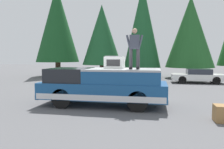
{
  "coord_description": "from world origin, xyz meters",
  "views": [
    {
      "loc": [
        -9.86,
        -1.64,
        2.18
      ],
      "look_at": [
        0.09,
        0.29,
        1.35
      ],
      "focal_mm": 35.34,
      "sensor_mm": 36.0,
      "label": 1
    }
  ],
  "objects_px": {
    "compressor_unit": "(115,62)",
    "parked_car_navy": "(135,76)",
    "wooden_crate": "(223,114)",
    "pickup_truck": "(103,86)",
    "person_on_truck_bed": "(134,48)",
    "parked_car_white": "(198,76)"
  },
  "relations": [
    {
      "from": "pickup_truck",
      "to": "person_on_truck_bed",
      "type": "distance_m",
      "value": 2.19
    },
    {
      "from": "compressor_unit",
      "to": "parked_car_white",
      "type": "relative_size",
      "value": 0.2
    },
    {
      "from": "person_on_truck_bed",
      "to": "compressor_unit",
      "type": "bearing_deg",
      "value": 67.56
    },
    {
      "from": "wooden_crate",
      "to": "pickup_truck",
      "type": "bearing_deg",
      "value": 69.85
    },
    {
      "from": "compressor_unit",
      "to": "parked_car_navy",
      "type": "height_order",
      "value": "compressor_unit"
    },
    {
      "from": "person_on_truck_bed",
      "to": "parked_car_navy",
      "type": "relative_size",
      "value": 0.41
    },
    {
      "from": "compressor_unit",
      "to": "person_on_truck_bed",
      "type": "distance_m",
      "value": 1.17
    },
    {
      "from": "parked_car_white",
      "to": "parked_car_navy",
      "type": "xyz_separation_m",
      "value": [
        -0.91,
        5.03,
        0.0
      ]
    },
    {
      "from": "pickup_truck",
      "to": "person_on_truck_bed",
      "type": "xyz_separation_m",
      "value": [
        -0.24,
        -1.39,
        1.68
      ]
    },
    {
      "from": "pickup_truck",
      "to": "parked_car_navy",
      "type": "distance_m",
      "value": 8.7
    },
    {
      "from": "compressor_unit",
      "to": "wooden_crate",
      "type": "bearing_deg",
      "value": -113.97
    },
    {
      "from": "parked_car_white",
      "to": "wooden_crate",
      "type": "bearing_deg",
      "value": 173.83
    },
    {
      "from": "parked_car_navy",
      "to": "wooden_crate",
      "type": "height_order",
      "value": "parked_car_navy"
    },
    {
      "from": "pickup_truck",
      "to": "parked_car_white",
      "type": "relative_size",
      "value": 1.35
    },
    {
      "from": "person_on_truck_bed",
      "to": "parked_car_white",
      "type": "relative_size",
      "value": 0.41
    },
    {
      "from": "compressor_unit",
      "to": "wooden_crate",
      "type": "height_order",
      "value": "compressor_unit"
    },
    {
      "from": "pickup_truck",
      "to": "parked_car_navy",
      "type": "xyz_separation_m",
      "value": [
        8.66,
        -0.68,
        -0.29
      ]
    },
    {
      "from": "parked_car_white",
      "to": "wooden_crate",
      "type": "relative_size",
      "value": 7.32
    },
    {
      "from": "person_on_truck_bed",
      "to": "wooden_crate",
      "type": "bearing_deg",
      "value": -114.41
    },
    {
      "from": "parked_car_navy",
      "to": "wooden_crate",
      "type": "distance_m",
      "value": 11.0
    },
    {
      "from": "person_on_truck_bed",
      "to": "wooden_crate",
      "type": "height_order",
      "value": "person_on_truck_bed"
    },
    {
      "from": "compressor_unit",
      "to": "parked_car_white",
      "type": "height_order",
      "value": "compressor_unit"
    }
  ]
}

